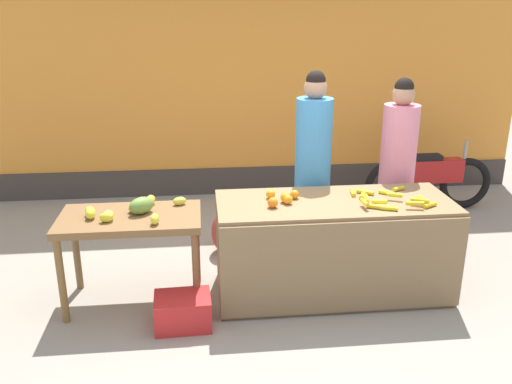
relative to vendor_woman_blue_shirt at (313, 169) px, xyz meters
The scene contains 12 objects.
ground_plane 1.20m from the vendor_woman_blue_shirt, 120.66° to the right, with size 24.00×24.00×0.00m, color gray.
market_wall_back 2.31m from the vendor_woman_blue_shirt, 99.91° to the left, with size 7.18×0.23×3.25m.
fruit_stall_counter 0.84m from the vendor_woman_blue_shirt, 84.69° to the right, with size 1.99×0.82×0.85m.
side_table_wooden 1.79m from the vendor_woman_blue_shirt, 158.69° to the right, with size 1.15×0.65×0.79m.
banana_bunch_pile 0.88m from the vendor_woman_blue_shirt, 54.71° to the right, with size 0.64×0.55×0.07m.
orange_pile 0.75m from the vendor_woman_blue_shirt, 121.53° to the right, with size 0.30×0.30×0.09m.
mango_papaya_pile 1.73m from the vendor_woman_blue_shirt, 158.94° to the right, with size 0.84×0.57×0.14m.
vendor_woman_blue_shirt is the anchor object (origin of this frame).
vendor_woman_pink_shirt 0.84m from the vendor_woman_blue_shirt, ahead, with size 0.34×0.34×1.79m.
parked_motorcycle 2.17m from the vendor_woman_blue_shirt, 35.16° to the left, with size 1.60×0.18×0.88m.
produce_crate 1.83m from the vendor_woman_blue_shirt, 138.94° to the right, with size 0.44×0.32×0.26m, color red.
produce_sack 1.12m from the vendor_woman_blue_shirt, 163.16° to the left, with size 0.36×0.30×0.46m, color maroon.
Camera 1 is at (-0.67, -4.16, 2.41)m, focal length 37.70 mm.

